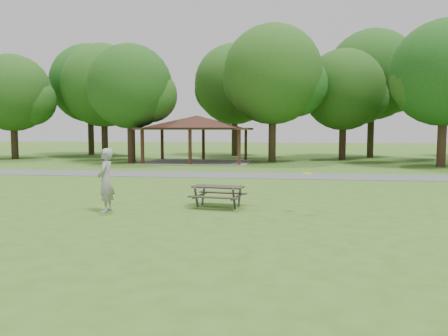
% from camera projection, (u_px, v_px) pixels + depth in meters
% --- Properties ---
extents(ground, '(160.00, 160.00, 0.00)m').
position_uv_depth(ground, '(164.00, 232.00, 11.16)').
color(ground, '#37611B').
rests_on(ground, ground).
extents(asphalt_path, '(120.00, 3.20, 0.02)m').
position_uv_depth(asphalt_path, '(231.00, 175.00, 24.97)').
color(asphalt_path, '#4F4F52').
rests_on(asphalt_path, ground).
extents(pavilion, '(8.60, 7.01, 3.76)m').
position_uv_depth(pavilion, '(197.00, 124.00, 35.13)').
color(pavilion, '#3A1F15').
rests_on(pavilion, ground).
extents(tree_row_b, '(7.14, 6.80, 9.28)m').
position_uv_depth(tree_row_b, '(14.00, 95.00, 38.75)').
color(tree_row_b, black).
rests_on(tree_row_b, ground).
extents(tree_row_c, '(8.19, 7.80, 10.67)m').
position_uv_depth(tree_row_c, '(105.00, 88.00, 41.15)').
color(tree_row_c, black).
rests_on(tree_row_c, ground).
extents(tree_row_d, '(6.93, 6.60, 9.27)m').
position_uv_depth(tree_row_d, '(132.00, 89.00, 34.12)').
color(tree_row_d, black).
rests_on(tree_row_d, ground).
extents(tree_row_e, '(8.40, 8.00, 11.02)m').
position_uv_depth(tree_row_e, '(274.00, 78.00, 34.97)').
color(tree_row_e, black).
rests_on(tree_row_e, ground).
extents(tree_row_f, '(7.35, 7.00, 9.55)m').
position_uv_depth(tree_row_f, '(345.00, 92.00, 37.67)').
color(tree_row_f, black).
rests_on(tree_row_f, ground).
extents(tree_row_g, '(7.77, 7.40, 10.25)m').
position_uv_depth(tree_row_g, '(446.00, 76.00, 30.39)').
color(tree_row_g, '#301F15').
rests_on(tree_row_g, ground).
extents(tree_deep_a, '(8.40, 8.00, 11.38)m').
position_uv_depth(tree_deep_a, '(91.00, 86.00, 44.97)').
color(tree_deep_a, black).
rests_on(tree_deep_a, ground).
extents(tree_deep_b, '(8.40, 8.00, 11.13)m').
position_uv_depth(tree_deep_b, '(236.00, 87.00, 43.41)').
color(tree_deep_b, black).
rests_on(tree_deep_b, ground).
extents(tree_deep_c, '(8.82, 8.40, 11.90)m').
position_uv_depth(tree_deep_c, '(373.00, 78.00, 40.57)').
color(tree_deep_c, black).
rests_on(tree_deep_c, ground).
extents(picnic_table_middle, '(1.88, 1.60, 0.74)m').
position_uv_depth(picnic_table_middle, '(218.00, 191.00, 14.66)').
color(picnic_table_middle, '#2F2622').
rests_on(picnic_table_middle, ground).
extents(frisbee_in_flight, '(0.31, 0.31, 0.02)m').
position_uv_depth(frisbee_in_flight, '(307.00, 173.00, 13.46)').
color(frisbee_in_flight, yellow).
rests_on(frisbee_in_flight, ground).
extents(frisbee_thrower, '(0.56, 0.78, 2.02)m').
position_uv_depth(frisbee_thrower, '(106.00, 180.00, 13.75)').
color(frisbee_thrower, '#969799').
rests_on(frisbee_thrower, ground).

